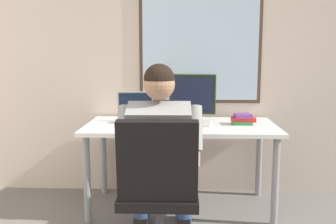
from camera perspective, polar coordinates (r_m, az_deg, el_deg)
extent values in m
cube|color=beige|center=(3.57, 1.61, 10.48)|extent=(5.25, 0.06, 2.81)
cube|color=#4C3828|center=(3.54, 4.79, 11.63)|extent=(1.10, 0.01, 1.27)
cube|color=silver|center=(3.54, 4.79, 11.63)|extent=(1.04, 0.02, 1.21)
cylinder|color=gray|center=(3.06, -11.82, -9.67)|extent=(0.05, 0.05, 0.68)
cylinder|color=gray|center=(3.05, 15.50, -9.85)|extent=(0.05, 0.05, 0.68)
cylinder|color=gray|center=(3.65, -9.43, -6.58)|extent=(0.05, 0.05, 0.68)
cylinder|color=gray|center=(3.64, 13.23, -6.72)|extent=(0.05, 0.05, 0.68)
cube|color=white|center=(3.19, 1.89, -2.11)|extent=(1.56, 0.76, 0.03)
cube|color=black|center=(2.44, -1.30, -11.94)|extent=(0.47, 0.47, 0.06)
cube|color=black|center=(2.16, -1.57, -7.31)|extent=(0.45, 0.12, 0.47)
cylinder|color=navy|center=(2.66, 2.43, -9.45)|extent=(0.16, 0.45, 0.15)
cylinder|color=navy|center=(2.95, 2.31, -12.40)|extent=(0.12, 0.12, 0.47)
cube|color=black|center=(3.08, 2.27, -15.35)|extent=(0.10, 0.24, 0.08)
cylinder|color=navy|center=(2.68, -4.52, -9.38)|extent=(0.16, 0.45, 0.15)
cylinder|color=navy|center=(2.96, -4.03, -12.33)|extent=(0.12, 0.12, 0.47)
cube|color=black|center=(3.09, -3.89, -15.28)|extent=(0.10, 0.24, 0.08)
cube|color=gray|center=(2.38, -1.28, -5.15)|extent=(0.39, 0.35, 0.56)
sphere|color=#A37657|center=(2.32, -1.32, 4.11)|extent=(0.19, 0.19, 0.19)
sphere|color=black|center=(2.32, -1.32, 4.85)|extent=(0.19, 0.19, 0.19)
cylinder|color=gray|center=(2.41, 4.00, -2.40)|extent=(0.09, 0.20, 0.29)
cylinder|color=#A37657|center=(2.52, 3.87, -5.08)|extent=(0.08, 0.16, 0.27)
sphere|color=#A37657|center=(2.57, 3.83, -5.44)|extent=(0.09, 0.09, 0.09)
cylinder|color=gray|center=(2.43, -6.44, -2.34)|extent=(0.09, 0.21, 0.29)
cylinder|color=#A37657|center=(2.57, -6.01, -2.77)|extent=(0.08, 0.09, 0.26)
sphere|color=#A37657|center=(2.65, -5.79, -1.00)|extent=(0.09, 0.09, 0.09)
cube|color=beige|center=(3.18, 3.63, -1.68)|extent=(0.31, 0.26, 0.02)
cylinder|color=beige|center=(3.18, 3.64, -0.82)|extent=(0.04, 0.04, 0.08)
cube|color=black|center=(3.15, 3.68, 2.69)|extent=(0.38, 0.16, 0.31)
cube|color=#191E38|center=(3.09, 3.57, 2.58)|extent=(0.33, 0.05, 0.27)
cube|color=gray|center=(3.22, -4.81, -1.59)|extent=(0.33, 0.28, 0.02)
cube|color=black|center=(3.22, -4.81, -1.41)|extent=(0.29, 0.25, 0.00)
cube|color=gray|center=(3.35, -4.79, 1.01)|extent=(0.31, 0.08, 0.24)
cube|color=#0F1933|center=(3.34, -4.80, 0.96)|extent=(0.28, 0.07, 0.22)
cylinder|color=silver|center=(2.98, -0.91, -2.53)|extent=(0.07, 0.07, 0.00)
cylinder|color=silver|center=(2.97, -0.91, -1.94)|extent=(0.01, 0.01, 0.06)
cylinder|color=silver|center=(2.96, -0.92, -0.69)|extent=(0.07, 0.07, 0.07)
cylinder|color=maroon|center=(2.97, -0.91, -1.19)|extent=(0.07, 0.07, 0.02)
cube|color=#2A8843|center=(3.23, 10.83, -1.59)|extent=(0.17, 0.11, 0.03)
cube|color=red|center=(3.24, 11.01, -1.05)|extent=(0.21, 0.14, 0.03)
cube|color=#703588|center=(3.22, 10.95, -0.54)|extent=(0.14, 0.12, 0.03)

